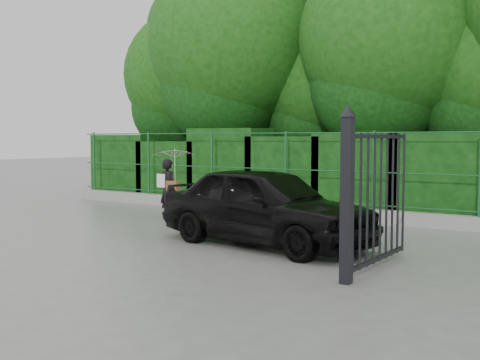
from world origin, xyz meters
The scene contains 8 objects.
ground centered at (0.00, 0.00, 0.00)m, with size 80.00×80.00×0.00m, color gray.
kerb centered at (0.00, 4.50, 0.15)m, with size 14.00×0.25×0.30m, color #9E9E99.
fence centered at (0.22, 4.50, 1.20)m, with size 14.13×0.06×1.80m.
hedge centered at (-0.01, 5.50, 1.00)m, with size 14.20×1.20×2.20m.
trees centered at (1.14, 7.74, 4.62)m, with size 17.10×6.15×8.08m.
gate centered at (4.60, -0.72, 1.19)m, with size 0.22×2.33×2.36m.
woman centered at (-1.51, 2.44, 1.12)m, with size 1.00×1.02×1.69m.
car centered at (2.20, 0.63, 0.72)m, with size 1.70×4.22×1.44m, color black.
Camera 1 is at (7.85, -8.47, 1.93)m, focal length 45.00 mm.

